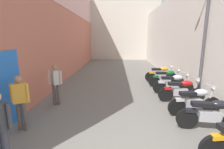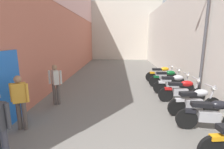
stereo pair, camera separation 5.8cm
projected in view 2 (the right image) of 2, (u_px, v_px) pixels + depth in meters
name	position (u px, v px, depth m)	size (l,w,h in m)	color
ground_plane	(121.00, 86.00, 9.21)	(35.41, 35.41, 0.00)	#66635E
building_left	(64.00, 16.00, 10.44)	(0.45, 19.41, 7.78)	#B76651
building_right	(178.00, 37.00, 10.48)	(0.45, 19.41, 5.29)	beige
building_far_end	(120.00, 31.00, 20.90)	(9.73, 2.00, 6.87)	beige
motorcycle_third	(211.00, 114.00, 4.60)	(1.85, 0.58, 1.04)	black
motorcycle_fourth	(195.00, 101.00, 5.57)	(1.84, 0.58, 1.04)	black
motorcycle_fifth	(182.00, 90.00, 6.73)	(1.85, 0.58, 1.04)	black
motorcycle_sixth	(174.00, 84.00, 7.73)	(1.85, 0.58, 1.04)	black
motorcycle_seventh	(167.00, 78.00, 8.83)	(1.85, 0.58, 1.04)	black
motorcycle_eighth	(162.00, 74.00, 9.91)	(1.85, 0.58, 1.04)	black
pedestrian_mid_alley	(20.00, 99.00, 4.58)	(0.52, 0.33, 1.57)	#564C47
pedestrian_further_down	(55.00, 82.00, 6.42)	(0.52, 0.39, 1.57)	#564C47
street_lamp	(203.00, 32.00, 6.48)	(0.79, 0.18, 4.77)	#47474C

